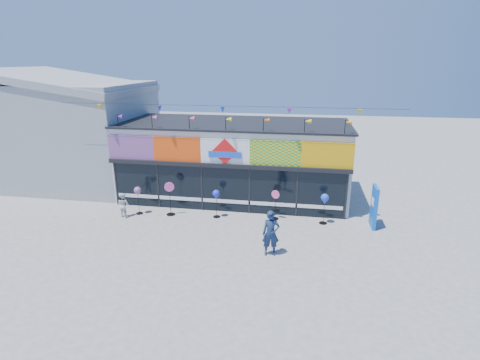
% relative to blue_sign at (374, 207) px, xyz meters
% --- Properties ---
extents(ground, '(80.00, 80.00, 0.00)m').
position_rel_blue_sign_xyz_m(ground, '(-6.97, -2.74, -0.97)').
color(ground, slate).
rests_on(ground, ground).
extents(kite_shop, '(16.00, 5.70, 5.31)m').
position_rel_blue_sign_xyz_m(kite_shop, '(-6.97, 3.20, 1.08)').
color(kite_shop, silver).
rests_on(kite_shop, ground).
extents(neighbour_building, '(8.18, 7.20, 6.87)m').
position_rel_blue_sign_xyz_m(neighbour_building, '(-16.97, 4.26, 2.23)').
color(neighbour_building, '#939698').
rests_on(neighbour_building, ground).
extents(blue_sign, '(0.17, 0.97, 1.93)m').
position_rel_blue_sign_xyz_m(blue_sign, '(0.00, 0.00, 0.00)').
color(blue_sign, blue).
rests_on(blue_sign, ground).
extents(spinner_0, '(0.35, 0.35, 1.40)m').
position_rel_blue_sign_xyz_m(spinner_0, '(-11.13, -0.35, 0.15)').
color(spinner_0, black).
rests_on(spinner_0, ground).
extents(spinner_1, '(0.46, 0.43, 1.68)m').
position_rel_blue_sign_xyz_m(spinner_1, '(-9.55, -0.22, -0.08)').
color(spinner_1, black).
rests_on(spinner_1, ground).
extents(spinner_2, '(0.35, 0.35, 1.39)m').
position_rel_blue_sign_xyz_m(spinner_2, '(-7.26, -0.11, 0.14)').
color(spinner_2, black).
rests_on(spinner_2, ground).
extents(spinner_3, '(0.39, 0.37, 1.45)m').
position_rel_blue_sign_xyz_m(spinner_3, '(-4.45, 0.13, -0.20)').
color(spinner_3, black).
rests_on(spinner_3, ground).
extents(spinner_4, '(0.37, 0.37, 1.46)m').
position_rel_blue_sign_xyz_m(spinner_4, '(-2.19, -0.01, 0.20)').
color(spinner_4, black).
rests_on(spinner_4, ground).
extents(adult_man, '(0.72, 0.53, 1.81)m').
position_rel_blue_sign_xyz_m(adult_man, '(-4.35, -3.36, -0.06)').
color(adult_man, '#162747').
rests_on(adult_man, ground).
extents(child, '(0.66, 0.50, 1.20)m').
position_rel_blue_sign_xyz_m(child, '(-11.71, -0.78, -0.37)').
color(child, silver).
rests_on(child, ground).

